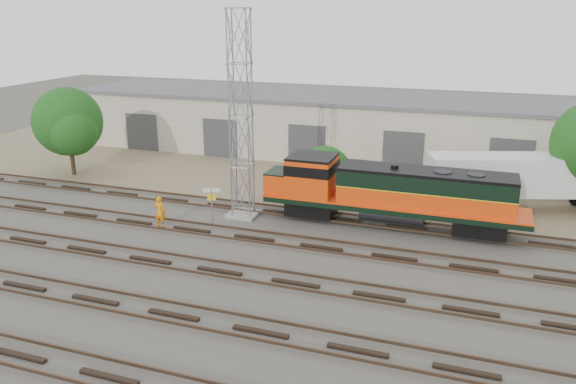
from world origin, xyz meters
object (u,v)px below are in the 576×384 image
(signal_tower, at_px, (241,120))
(worker, at_px, (160,212))
(locomotive, at_px, (388,192))
(semi_trailer, at_px, (528,177))

(signal_tower, height_order, worker, signal_tower)
(worker, bearing_deg, signal_tower, -141.75)
(locomotive, relative_size, worker, 8.00)
(locomotive, height_order, worker, locomotive)
(locomotive, distance_m, worker, 13.72)
(locomotive, relative_size, signal_tower, 1.24)
(locomotive, distance_m, semi_trailer, 9.80)
(locomotive, bearing_deg, worker, -160.52)
(locomotive, height_order, signal_tower, signal_tower)
(signal_tower, xyz_separation_m, semi_trailer, (16.90, 6.85, -3.83))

